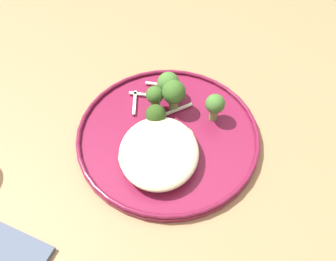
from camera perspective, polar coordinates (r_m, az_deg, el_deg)
The scene contains 19 objects.
ground at distance 1.26m, azimuth -2.13°, elevation -20.15°, with size 6.00×6.00×0.00m, color #2D2B28.
wooden_dining_table at distance 0.66m, azimuth -3.80°, elevation -2.68°, with size 1.40×1.00×0.74m.
dinner_plate at distance 0.57m, azimuth 0.00°, elevation -0.71°, with size 0.29×0.29×0.02m.
noodle_bed at distance 0.53m, azimuth -1.45°, elevation -3.44°, with size 0.13×0.12×0.04m.
seared_scallop_tilted_round at distance 0.53m, azimuth -6.04°, elevation -4.65°, with size 0.03×0.03×0.02m.
seared_scallop_right_edge at distance 0.52m, azimuth -1.88°, elevation -6.57°, with size 0.03×0.03×0.01m.
seared_scallop_front_small at distance 0.51m, azimuth 0.65°, elevation -7.24°, with size 0.02×0.02×0.02m.
seared_scallop_large_seared at distance 0.53m, azimuth -1.48°, elevation -3.69°, with size 0.03×0.03×0.02m.
seared_scallop_on_noodles at distance 0.55m, azimuth -5.41°, elevation -2.13°, with size 0.03×0.03×0.01m.
seared_scallop_half_hidden at distance 0.55m, azimuth 2.33°, elevation -1.07°, with size 0.03×0.03×0.01m.
broccoli_floret_beside_noodles at distance 0.60m, azimuth 0.06°, elevation 7.51°, with size 0.04×0.04×0.05m.
broccoli_floret_tall_stalk at distance 0.57m, azimuth 0.92°, elevation 6.00°, with size 0.04×0.04×0.06m.
broccoli_floret_left_leaning at distance 0.57m, azimuth 7.50°, elevation 4.24°, with size 0.03×0.03×0.05m.
broccoli_floret_split_head at distance 0.58m, azimuth -2.12°, elevation 5.43°, with size 0.03×0.03×0.05m.
broccoli_floret_front_edge at distance 0.56m, azimuth -1.97°, elevation 2.51°, with size 0.03×0.03×0.04m.
onion_sliver_curled_piece at distance 0.64m, azimuth -1.41°, elevation 7.36°, with size 0.05×0.01×0.00m, color silver.
onion_sliver_long_sliver at distance 0.61m, azimuth -5.37°, elevation 4.46°, with size 0.05×0.01×0.00m, color silver.
onion_sliver_pale_crescent at distance 0.60m, azimuth 1.56°, elevation 3.37°, with size 0.05×0.01×0.00m, color silver.
onion_sliver_short_strip at distance 0.62m, azimuth -3.95°, elevation 5.74°, with size 0.05×0.01×0.00m, color silver.
Camera 1 is at (-0.38, -0.06, 1.20)m, focal length 38.15 mm.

